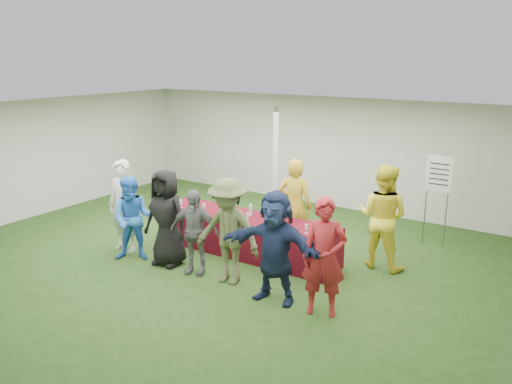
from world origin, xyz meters
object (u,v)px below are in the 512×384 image
Objects in this scene: customer_4 at (228,231)px; customer_2 at (166,218)px; customer_0 at (124,206)px; customer_3 at (194,232)px; customer_1 at (133,219)px; dump_bucket at (318,231)px; wine_list_sign at (439,181)px; staff_pourer at (295,206)px; customer_5 at (275,247)px; customer_6 at (324,257)px; staff_back at (383,217)px; serving_table at (247,235)px.

customer_2 is at bearing 175.59° from customer_4.
customer_2 is at bearing -11.47° from customer_0.
customer_3 is 0.72m from customer_4.
customer_0 is at bearing 122.60° from customer_1.
wine_list_sign is (1.24, 2.64, 0.48)m from dump_bucket.
dump_bucket is at bearing 9.74° from customer_3.
staff_pourer is 1.04× the size of customer_5.
wine_list_sign is 5.20m from customer_2.
customer_0 is (-2.76, -1.71, -0.02)m from staff_pourer.
staff_pourer is 2.39m from customer_6.
customer_3 is 2.47m from customer_6.
customer_1 is at bearing -179.20° from customer_4.
customer_3 is at bearing 171.59° from customer_5.
dump_bucket is 1.22m from staff_pourer.
wine_list_sign is at bearing 59.02° from customer_6.
staff_pourer is (-0.90, 0.82, 0.07)m from dump_bucket.
staff_back is at bearing 14.88° from customer_0.
staff_back is 4.46m from customer_1.
customer_0 is (-4.39, -1.93, -0.04)m from staff_back.
customer_4 reaches higher than serving_table.
customer_2 is at bearing -159.54° from dump_bucket.
serving_table is 2.06× the size of customer_2.
customer_5 is at bearing 69.29° from staff_back.
customer_1 is 1.05× the size of customer_3.
serving_table is 2.05× the size of customer_6.
wine_list_sign is at bearing 8.10° from customer_1.
staff_pourer reaches higher than customer_4.
serving_table is at bearing 31.08° from staff_pourer.
dump_bucket is at bearing 75.85° from customer_5.
customer_0 reaches higher than customer_3.
customer_0 is 0.55m from customer_1.
staff_pourer is 2.39m from customer_2.
customer_5 is at bearing -12.03° from customer_0.
staff_pourer is 2.03m from customer_5.
customer_2 is 3.12m from customer_6.
staff_pourer is 0.98× the size of staff_back.
serving_table is 1.66m from dump_bucket.
serving_table is 2.51m from staff_back.
staff_pourer is 3.25m from customer_0.
serving_table is 14.43× the size of dump_bucket.
customer_2 is (-3.24, -1.98, -0.06)m from staff_back.
customer_3 is 1.69m from customer_5.
staff_pourer is at bearing 106.24° from customer_5.
staff_back is 1.07× the size of customer_5.
staff_back reaches higher than customer_2.
customer_6 is (1.51, -1.86, -0.03)m from staff_pourer.
customer_3 is (1.80, -0.07, -0.14)m from customer_0.
customer_6 is at bearing -6.13° from customer_2.
staff_back is at bearing 62.46° from customer_5.
customer_2 is (-3.76, -3.57, -0.44)m from wine_list_sign.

